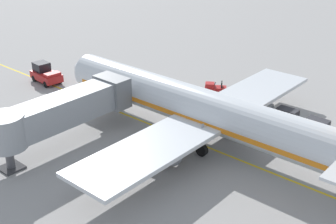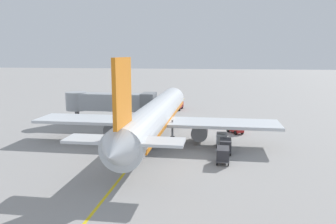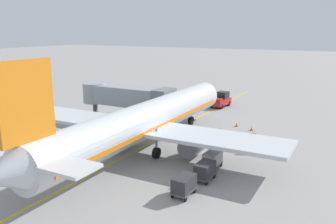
# 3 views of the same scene
# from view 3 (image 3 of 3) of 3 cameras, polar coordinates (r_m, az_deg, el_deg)

# --- Properties ---
(ground_plane) EXTENTS (400.00, 400.00, 0.00)m
(ground_plane) POSITION_cam_3_polar(r_m,az_deg,el_deg) (38.65, -3.91, -5.59)
(ground_plane) COLOR gray
(gate_lead_in_line) EXTENTS (0.24, 80.00, 0.01)m
(gate_lead_in_line) POSITION_cam_3_polar(r_m,az_deg,el_deg) (38.65, -3.91, -5.58)
(gate_lead_in_line) COLOR gold
(gate_lead_in_line) RESTS_ON ground
(parked_airliner) EXTENTS (30.03, 37.22, 10.63)m
(parked_airliner) POSITION_cam_3_polar(r_m,az_deg,el_deg) (36.70, -3.68, -1.41)
(parked_airliner) COLOR silver
(parked_airliner) RESTS_ON ground
(jet_bridge) EXTENTS (14.37, 3.50, 4.98)m
(jet_bridge) POSITION_cam_3_polar(r_m,az_deg,el_deg) (48.91, -6.95, 2.55)
(jet_bridge) COLOR #93999E
(jet_bridge) RESTS_ON ground
(pushback_tractor) EXTENTS (2.56, 4.57, 2.40)m
(pushback_tractor) POSITION_cam_3_polar(r_m,az_deg,el_deg) (58.65, 8.59, 1.95)
(pushback_tractor) COLOR #B21E1E
(pushback_tractor) RESTS_ON ground
(baggage_tug_lead) EXTENTS (2.39, 2.75, 1.62)m
(baggage_tug_lead) POSITION_cam_3_polar(r_m,az_deg,el_deg) (38.63, 13.85, -4.85)
(baggage_tug_lead) COLOR #B21E1E
(baggage_tug_lead) RESTS_ON ground
(baggage_cart_front) EXTENTS (1.33, 2.91, 1.58)m
(baggage_cart_front) POSITION_cam_3_polar(r_m,az_deg,el_deg) (32.50, 7.30, -7.61)
(baggage_cart_front) COLOR #4C4C51
(baggage_cart_front) RESTS_ON ground
(baggage_cart_second_in_train) EXTENTS (1.33, 2.91, 1.58)m
(baggage_cart_second_in_train) POSITION_cam_3_polar(r_m,az_deg,el_deg) (30.01, 6.05, -9.40)
(baggage_cart_second_in_train) COLOR #4C4C51
(baggage_cart_second_in_train) RESTS_ON ground
(baggage_cart_third_in_train) EXTENTS (1.33, 2.91, 1.58)m
(baggage_cart_third_in_train) POSITION_cam_3_polar(r_m,az_deg,el_deg) (27.33, 2.64, -11.70)
(baggage_cart_third_in_train) COLOR #4C4C51
(baggage_cart_third_in_train) RESTS_ON ground
(ground_crew_wing_walker) EXTENTS (0.73, 0.26, 1.69)m
(ground_crew_wing_walker) POSITION_cam_3_polar(r_m,az_deg,el_deg) (37.16, 5.03, -4.84)
(ground_crew_wing_walker) COLOR #232328
(ground_crew_wing_walker) RESTS_ON ground
(safety_cone_nose_left) EXTENTS (0.36, 0.36, 0.59)m
(safety_cone_nose_left) POSITION_cam_3_polar(r_m,az_deg,el_deg) (44.28, 8.55, -2.85)
(safety_cone_nose_left) COLOR black
(safety_cone_nose_left) RESTS_ON ground
(safety_cone_nose_right) EXTENTS (0.36, 0.36, 0.59)m
(safety_cone_nose_right) POSITION_cam_3_polar(r_m,az_deg,el_deg) (45.63, 13.53, -2.59)
(safety_cone_nose_right) COLOR black
(safety_cone_nose_right) RESTS_ON ground
(safety_cone_wing_tip) EXTENTS (0.36, 0.36, 0.59)m
(safety_cone_wing_tip) POSITION_cam_3_polar(r_m,az_deg,el_deg) (47.06, 11.16, -1.99)
(safety_cone_wing_tip) COLOR black
(safety_cone_wing_tip) RESTS_ON ground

